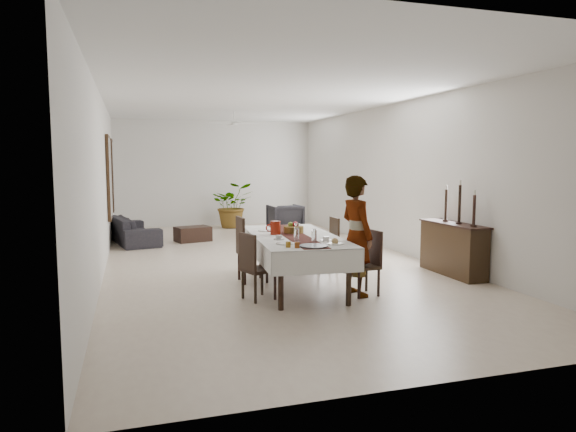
{
  "coord_description": "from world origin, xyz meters",
  "views": [
    {
      "loc": [
        -2.5,
        -9.75,
        1.94
      ],
      "look_at": [
        -0.03,
        -1.66,
        1.05
      ],
      "focal_mm": 32.0,
      "sensor_mm": 36.0,
      "label": 1
    }
  ],
  "objects": [
    {
      "name": "fan_rod",
      "position": [
        0.0,
        3.0,
        3.1
      ],
      "size": [
        0.04,
        0.04,
        0.2
      ],
      "primitive_type": "cylinder",
      "color": "silver",
      "rests_on": "ceiling"
    },
    {
      "name": "mirror_glass_far",
      "position": [
        -2.92,
        4.3,
        1.6
      ],
      "size": [
        0.01,
        0.9,
        1.7
      ],
      "primitive_type": "cube",
      "color": "silver",
      "rests_on": "mirror_frame_far"
    },
    {
      "name": "chair_left_far_leg_fr",
      "position": [
        -0.82,
        -1.9,
        0.22
      ],
      "size": [
        0.05,
        0.05,
        0.44
      ],
      "primitive_type": "cylinder",
      "rotation": [
        0.0,
        0.0,
        0.04
      ],
      "color": "black",
      "rests_on": "floor"
    },
    {
      "name": "plate_near_left",
      "position": [
        -0.48,
        -3.02,
        0.82
      ],
      "size": [
        0.26,
        0.26,
        0.02
      ],
      "primitive_type": "cylinder",
      "color": "silver",
      "rests_on": "tablecloth_top"
    },
    {
      "name": "floor",
      "position": [
        0.0,
        0.0,
        0.0
      ],
      "size": [
        6.0,
        12.0,
        0.0
      ],
      "primitive_type": "cube",
      "color": "beige",
      "rests_on": "ground"
    },
    {
      "name": "candlestick_far_shaft",
      "position": [
        2.78,
        -1.99,
        1.2
      ],
      "size": [
        0.05,
        0.05,
        0.53
      ],
      "primitive_type": "cylinder",
      "color": "black",
      "rests_on": "candlestick_far_base"
    },
    {
      "name": "chair_left_far_seat",
      "position": [
        -0.64,
        -1.71,
        0.47
      ],
      "size": [
        0.47,
        0.47,
        0.05
      ],
      "primitive_type": "cube",
      "rotation": [
        0.0,
        0.0,
        -1.53
      ],
      "color": "black",
      "rests_on": "chair_left_far_leg_fl"
    },
    {
      "name": "saucer_left",
      "position": [
        -0.45,
        -2.6,
        0.82
      ],
      "size": [
        0.16,
        0.16,
        0.01
      ],
      "primitive_type": "cylinder",
      "color": "silver",
      "rests_on": "tablecloth_top"
    },
    {
      "name": "fan_blade_s",
      "position": [
        0.0,
        2.65,
        2.9
      ],
      "size": [
        0.1,
        0.55,
        0.01
      ],
      "primitive_type": "cube",
      "color": "silver",
      "rests_on": "fan_hub"
    },
    {
      "name": "ceiling",
      "position": [
        0.0,
        0.0,
        3.2
      ],
      "size": [
        6.0,
        12.0,
        0.02
      ],
      "primitive_type": "cube",
      "color": "white",
      "rests_on": "wall_back"
    },
    {
      "name": "chair_right_far_leg_br",
      "position": [
        0.58,
        -1.2,
        0.2
      ],
      "size": [
        0.04,
        0.04,
        0.4
      ],
      "primitive_type": "cylinder",
      "rotation": [
        0.0,
        0.0,
        -0.01
      ],
      "color": "black",
      "rests_on": "floor"
    },
    {
      "name": "chair_left_near_leg_br",
      "position": [
        -0.6,
        -2.91,
        0.2
      ],
      "size": [
        0.05,
        0.05,
        0.4
      ],
      "primitive_type": "cylinder",
      "rotation": [
        0.0,
        0.0,
        0.34
      ],
      "color": "black",
      "rests_on": "floor"
    },
    {
      "name": "wine_glass_near",
      "position": [
        -0.03,
        -2.95,
        0.9
      ],
      "size": [
        0.07,
        0.07,
        0.18
      ],
      "primitive_type": "cylinder",
      "color": "white",
      "rests_on": "tablecloth_top"
    },
    {
      "name": "teacup_right",
      "position": [
        0.17,
        -2.91,
        0.84
      ],
      "size": [
        0.1,
        0.1,
        0.06
      ],
      "primitive_type": "cylinder",
      "color": "white",
      "rests_on": "saucer_right"
    },
    {
      "name": "potted_plant",
      "position": [
        0.37,
        5.25,
        0.67
      ],
      "size": [
        1.28,
        1.13,
        1.34
      ],
      "primitive_type": "imported",
      "rotation": [
        0.0,
        0.0,
        -0.07
      ],
      "color": "#2D5622",
      "rests_on": "floor"
    },
    {
      "name": "chair_left_near_leg_fl",
      "position": [
        -1.02,
        -2.71,
        0.2
      ],
      "size": [
        0.05,
        0.05,
        0.4
      ],
      "primitive_type": "cylinder",
      "rotation": [
        0.0,
        0.0,
        0.34
      ],
      "color": "black",
      "rests_on": "floor"
    },
    {
      "name": "candlestick_mid_candle",
      "position": [
        2.78,
        -2.37,
        1.6
      ],
      "size": [
        0.03,
        0.03,
        0.08
      ],
      "primitive_type": "cylinder",
      "color": "silver",
      "rests_on": "candlestick_mid_shaft"
    },
    {
      "name": "plate_near_right",
      "position": [
        0.17,
        -3.23,
        0.82
      ],
      "size": [
        0.26,
        0.26,
        0.02
      ],
      "primitive_type": "cylinder",
      "color": "white",
      "rests_on": "tablecloth_top"
    },
    {
      "name": "tablecloth_top",
      "position": [
        -0.1,
        -2.25,
        0.8
      ],
      "size": [
        1.46,
        2.83,
        0.01
      ],
      "primitive_type": "cube",
      "rotation": [
        0.0,
        0.0,
        -0.08
      ],
      "color": "silver",
      "rests_on": "dining_table_top"
    },
    {
      "name": "candlestick_far_candle",
      "position": [
        2.78,
        -1.99,
        1.5
      ],
      "size": [
        0.03,
        0.03,
        0.08
      ],
      "primitive_type": "cylinder",
      "color": "silver",
      "rests_on": "candlestick_far_shaft"
    },
    {
      "name": "chair_right_far_leg_fl",
      "position": [
        0.91,
        -1.53,
        0.2
      ],
      "size": [
        0.04,
        0.04,
        0.4
      ],
      "primitive_type": "cylinder",
      "rotation": [
        0.0,
        0.0,
        -0.01
      ],
      "color": "black",
      "rests_on": "floor"
    },
    {
      "name": "coffee_table",
      "position": [
        -1.08,
        2.89,
        0.18
      ],
      "size": [
        0.93,
        0.74,
        0.36
      ],
      "primitive_type": "cube",
      "rotation": [
        0.0,
        0.0,
        0.27
      ],
      "color": "black",
      "rests_on": "floor"
    },
    {
      "name": "table_leg_fr",
      "position": [
        0.27,
        -3.49,
        0.37
      ],
      "size": [
        0.08,
        0.08,
        0.75
      ],
      "primitive_type": "cylinder",
      "rotation": [
        0.0,
        0.0,
        -0.08
      ],
      "color": "black",
      "rests_on": "floor"
    },
    {
      "name": "tablecloth_drape_far",
      "position": [
        -0.0,
        -0.88,
        0.65
      ],
      "size": [
        1.25,
        0.11,
        0.32
      ],
      "primitive_type": "cube",
      "rotation": [
        0.0,
        0.0,
        -0.08
      ],
      "color": "white",
      "rests_on": "dining_table_top"
    },
    {
      "name": "chair_left_far_leg_bl",
      "position": [
        -0.46,
        -1.51,
        0.22
      ],
      "size": [
        0.05,
        0.05,
        0.44
      ],
      "primitive_type": "cylinder",
      "rotation": [
        0.0,
        0.0,
        0.04
      ],
      "color": "black",
      "rests_on": "floor"
    },
    {
      "name": "table_leg_fl",
      "position": [
        -0.66,
        -3.42,
        0.37
      ],
      "size": [
        0.08,
        0.08,
        0.75
      ],
      "primitive_type": "cylinder",
      "rotation": [
        0.0,
        0.0,
        -0.08
      ],
      "color": "black",
      "rests_on": "floor"
    },
    {
      "name": "chair_left_far_leg_br",
      "position": [
        -0.45,
        -1.88,
        0.22
      ],
      "size": [
        0.05,
        0.05,
        0.44
      ],
      "primitive_type": "cylinder",
      "rotation": [
        0.0,
        0.0,
        0.04
      ],
      "color": "black",
      "rests_on": "floor"
    },
    {
      "name": "fruit_green",
      "position": [
        -0.07,
        -1.95,
        0.94
      ],
      "size": [
        0.09,
        0.09,
        0.09
      ],
      "primitive_type": "sphere",
      "color": "olive",
      "rests_on": "fruit_basket"
    },
    {
      "name": "wall_right",
      "position": [
        3.0,
        0.0,
        1.6
      ],
      "size": [
        0.02,
        12.0,
        3.2
      ],
      "primitive_type": "cube",
      "color": "silver",
      "rests_on": "floor"
    },
    {
      "name": "wine_glass_far",
      "position": [
        -0.05,
        -2.2,
        0.9
      ],
      "size": [
        0.07,
        0.07,
        0.18
      ],
      "primitive_type": "cylinder",
      "color": "white",
      "rests_on": "tablecloth_top"
    },
    {
      "name": "table_leg_br",
      "position": [
        0.45,
        -1.07,
        0.37
      ],
      "size": [
        0.08,
        0.08,
        0.75
      ],
      "primitive_type": "cylinder",
      "rotation": [
        0.0,
        0.0,
        -0.08
      ],
      "color": "black",
      "rests_on": "floor"
    },
    {
      "name": "chair_left_near_seat",
      "position": [
        -0.81,
        -2.81,
        0.42
      ],
      "size": [
        0.52,
        0.52,
        0.05
      ],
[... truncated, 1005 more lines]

